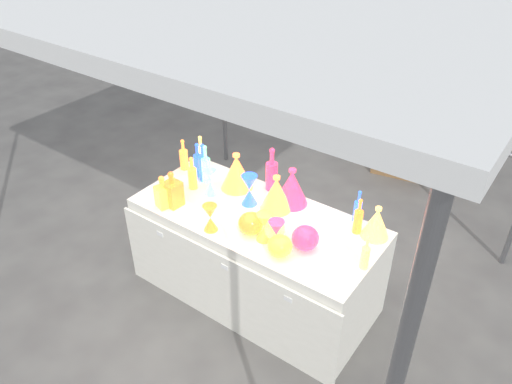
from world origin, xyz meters
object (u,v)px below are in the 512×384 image
Objects in this scene: decanter_0 at (163,191)px; hourglass_0 at (210,218)px; bottle_0 at (184,154)px; cardboard_box_closed at (403,153)px; display_table at (255,256)px; globe_0 at (280,247)px; lampshade_0 at (237,171)px.

decanter_0 is 0.46m from hourglass_0.
decanter_0 is (0.24, -0.48, -0.01)m from bottle_0.
hourglass_0 is (-0.37, -2.75, 0.64)m from cardboard_box_closed.
display_table is 11.37× the size of globe_0.
decanter_0 is (-0.82, -2.74, 0.67)m from cardboard_box_closed.
bottle_0 is at bearing -125.51° from cardboard_box_closed.
decanter_0 is 0.58m from lampshade_0.
bottle_0 is (-0.85, 0.19, 0.51)m from display_table.
cardboard_box_closed is 2.93m from decanter_0.
lampshade_0 is at bearing 146.41° from display_table.
decanter_0 is 0.98m from globe_0.
cardboard_box_closed is 3.51× the size of globe_0.
lampshade_0 is at bearing 108.73° from hourglass_0.
decanter_0 is at bearing -95.95° from lampshade_0.
bottle_0 is 0.54m from decanter_0.
globe_0 reaches higher than cardboard_box_closed.
display_table is 0.63m from globe_0.
hourglass_0 is 0.55m from lampshade_0.
display_table is 9.27× the size of hourglass_0.
display_table is at bearing 146.33° from globe_0.
globe_0 is (0.37, -0.25, 0.44)m from display_table.
cardboard_box_closed is 2.14× the size of bottle_0.
lampshade_0 is at bearing 146.37° from globe_0.
bottle_0 reaches higher than decanter_0.
cardboard_box_closed is 2.58m from bottle_0.
decanter_0 is 1.58× the size of globe_0.
cardboard_box_closed is at bearing 98.93° from lampshade_0.
lampshade_0 is at bearing -114.04° from cardboard_box_closed.
lampshade_0 is at bearing 79.49° from decanter_0.
display_table is at bearing 62.72° from hourglass_0.
cardboard_box_closed is 2.23× the size of decanter_0.
bottle_0 is 1.64× the size of globe_0.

